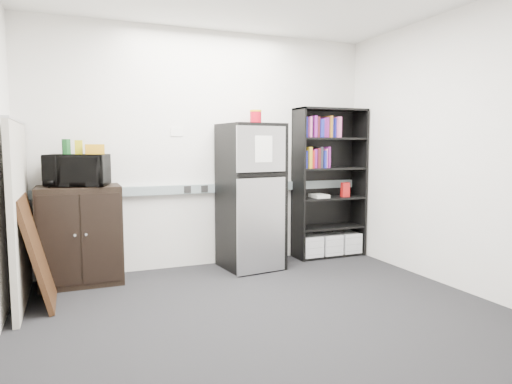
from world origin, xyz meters
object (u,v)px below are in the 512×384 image
cabinet (80,235)px  refrigerator (251,197)px  cubicle_partition (19,213)px  bookshelf (329,184)px  microwave (78,170)px

cabinet → refrigerator: size_ratio=0.61×
cubicle_partition → refrigerator: (2.32, 0.34, 0.01)m
bookshelf → refrigerator: (-1.11, -0.14, -0.09)m
bookshelf → microwave: bearing=-178.4°
cabinet → refrigerator: 1.85m
cabinet → microwave: 0.66m
cubicle_partition → cabinet: (0.49, 0.42, -0.31)m
cabinet → microwave: bearing=-90.0°
cabinet → microwave: (0.00, -0.02, 0.66)m
cubicle_partition → cabinet: bearing=40.4°
microwave → bookshelf: bearing=17.7°
refrigerator → bookshelf: bearing=0.5°
cubicle_partition → microwave: (0.49, 0.40, 0.34)m
cabinet → bookshelf: bearing=1.3°
cubicle_partition → microwave: cubicle_partition is taller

